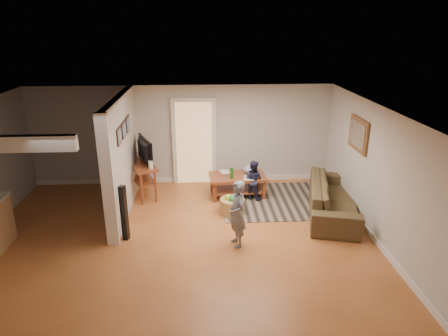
% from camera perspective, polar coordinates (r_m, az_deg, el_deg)
% --- Properties ---
extents(ground, '(7.50, 7.50, 0.00)m').
position_cam_1_polar(ground, '(7.83, -6.52, -10.07)').
color(ground, '#965126').
rests_on(ground, ground).
extents(room_shell, '(7.54, 6.02, 2.52)m').
position_cam_1_polar(room_shell, '(7.76, -14.67, 0.92)').
color(room_shell, beige).
rests_on(room_shell, ground).
extents(area_rug, '(2.92, 2.13, 0.01)m').
position_cam_1_polar(area_rug, '(9.47, 8.63, -4.56)').
color(area_rug, black).
rests_on(area_rug, ground).
extents(sofa, '(1.56, 2.64, 0.72)m').
position_cam_1_polar(sofa, '(9.08, 15.17, -6.22)').
color(sofa, '#413420').
rests_on(sofa, ground).
extents(coffee_table, '(1.37, 0.86, 0.78)m').
position_cam_1_polar(coffee_table, '(9.49, 2.04, -1.67)').
color(coffee_table, maroon).
rests_on(coffee_table, ground).
extents(tv_console, '(0.93, 1.37, 1.10)m').
position_cam_1_polar(tv_console, '(9.62, -11.64, 0.30)').
color(tv_console, maroon).
rests_on(tv_console, ground).
extents(speaker_left, '(0.14, 0.14, 1.10)m').
position_cam_1_polar(speaker_left, '(7.76, -14.08, -6.26)').
color(speaker_left, black).
rests_on(speaker_left, ground).
extents(speaker_right, '(0.10, 0.10, 0.98)m').
position_cam_1_polar(speaker_right, '(10.16, -11.14, -0.05)').
color(speaker_right, black).
rests_on(speaker_right, ground).
extents(toy_basket, '(0.53, 0.53, 0.47)m').
position_cam_1_polar(toy_basket, '(8.66, 1.17, -5.38)').
color(toy_basket, olive).
rests_on(toy_basket, ground).
extents(child, '(0.42, 0.53, 1.27)m').
position_cam_1_polar(child, '(7.62, 1.85, -10.85)').
color(child, slate).
rests_on(child, ground).
extents(toddler, '(0.58, 0.55, 0.95)m').
position_cam_1_polar(toddler, '(9.47, 4.10, -4.41)').
color(toddler, '#1E213F').
rests_on(toddler, ground).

